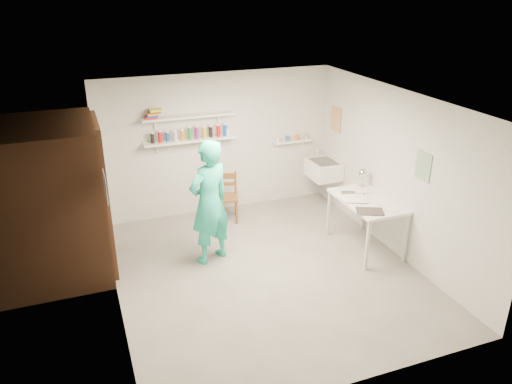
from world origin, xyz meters
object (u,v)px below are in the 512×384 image
object	(u,v)px
wall_clock	(211,177)
work_table	(366,224)
belfast_sink	(323,169)
wooden_chair	(226,198)
desk_lamp	(363,173)
man	(209,202)

from	to	relation	value
wall_clock	work_table	bearing A→B (deg)	-41.72
belfast_sink	wooden_chair	world-z (taller)	belfast_sink
desk_lamp	work_table	bearing A→B (deg)	-112.42
work_table	belfast_sink	bearing A→B (deg)	86.03
belfast_sink	work_table	bearing A→B (deg)	-93.97
man	wall_clock	distance (m)	0.37
wall_clock	belfast_sink	bearing A→B (deg)	-2.62
belfast_sink	wooden_chair	bearing A→B (deg)	178.60
wooden_chair	work_table	size ratio (longest dim) A/B	0.70
man	desk_lamp	distance (m)	2.46
belfast_sink	man	xyz separation A→B (m)	(-2.37, -1.10, 0.20)
work_table	desk_lamp	world-z (taller)	desk_lamp
wooden_chair	work_table	bearing A→B (deg)	-27.96
belfast_sink	wall_clock	world-z (taller)	wall_clock
wooden_chair	desk_lamp	world-z (taller)	desk_lamp
belfast_sink	wooden_chair	xyz separation A→B (m)	(-1.78, 0.04, -0.28)
work_table	man	bearing A→B (deg)	167.86
work_table	desk_lamp	size ratio (longest dim) A/B	8.00
belfast_sink	wooden_chair	size ratio (longest dim) A/B	0.72
desk_lamp	man	bearing A→B (deg)	179.80
work_table	desk_lamp	distance (m)	0.80
wooden_chair	desk_lamp	size ratio (longest dim) A/B	5.62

